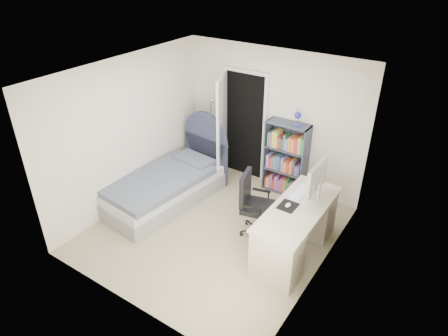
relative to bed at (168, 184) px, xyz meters
The scene contains 8 objects.
room_shell 1.52m from the bed, 12.79° to the right, with size 3.50×3.70×2.60m.
door 1.53m from the bed, 70.53° to the left, with size 0.92×0.78×2.06m.
bed is the anchor object (origin of this frame).
nightstand 1.34m from the bed, 87.97° to the left, with size 0.39×0.39×0.58m.
floor_lamp 1.28m from the bed, 87.10° to the left, with size 0.22×0.22×1.54m.
bookcase 2.10m from the bed, 41.42° to the left, with size 0.74×0.32×1.58m.
desk 2.44m from the bed, ahead, with size 0.66×1.66×1.36m.
office_chair 1.69m from the bed, ahead, with size 0.57×0.58×1.04m.
Camera 1 is at (2.90, -4.09, 3.96)m, focal length 32.00 mm.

